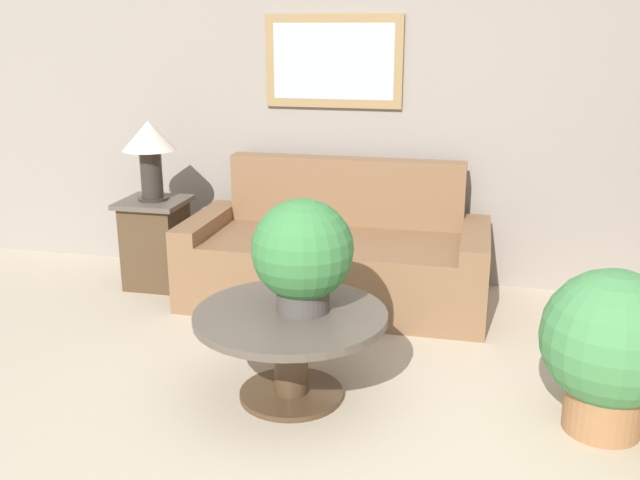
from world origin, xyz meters
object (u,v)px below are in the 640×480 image
Objects in this scene: coffee_table at (291,336)px; side_table at (156,242)px; potted_plant_floor at (611,345)px; table_lamp at (149,145)px; couch_main at (336,259)px; potted_plant_on_table at (303,253)px.

coffee_table is 1.51× the size of side_table.
side_table is 0.81× the size of potted_plant_floor.
table_lamp reaches higher than potted_plant_floor.
couch_main is 2.06m from potted_plant_floor.
side_table is at bearing 154.85° from potted_plant_floor.
table_lamp is at bearing 135.10° from coffee_table.
table_lamp is (0.00, 0.00, 0.70)m from side_table.
coffee_table is 1.95m from side_table.
potted_plant_on_table is at bearing 179.31° from potted_plant_floor.
coffee_table is 1.50m from potted_plant_floor.
table_lamp is at bearing 0.00° from side_table.
table_lamp reaches higher than side_table.
couch_main is at bearing 92.03° from coffee_table.
potted_plant_floor is at bearing 0.86° from coffee_table.
side_table is at bearing 180.00° from table_lamp.
couch_main reaches higher than potted_plant_floor.
potted_plant_floor reaches higher than side_table.
side_table is 1.14× the size of table_lamp.
couch_main is 2.57× the size of potted_plant_floor.
couch_main reaches higher than side_table.
potted_plant_floor is (1.45, -0.02, -0.33)m from potted_plant_on_table.
table_lamp is at bearing 154.85° from potted_plant_floor.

